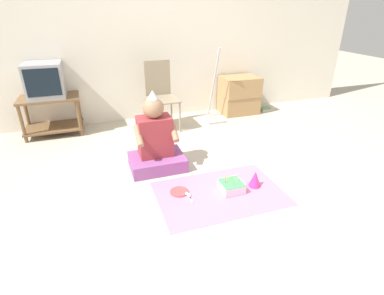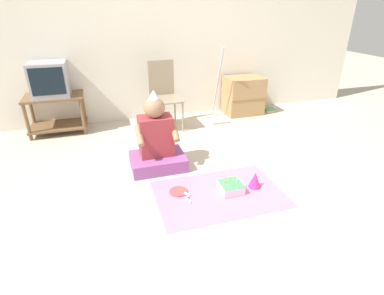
{
  "view_description": "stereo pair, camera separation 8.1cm",
  "coord_description": "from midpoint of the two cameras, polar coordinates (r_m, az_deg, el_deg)",
  "views": [
    {
      "loc": [
        -1.06,
        -2.13,
        1.6
      ],
      "look_at": [
        -0.22,
        0.33,
        0.35
      ],
      "focal_mm": 28.0,
      "sensor_mm": 36.0,
      "label": 1
    },
    {
      "loc": [
        -0.98,
        -2.16,
        1.6
      ],
      "look_at": [
        -0.22,
        0.33,
        0.35
      ],
      "focal_mm": 28.0,
      "sensor_mm": 36.0,
      "label": 2
    }
  ],
  "objects": [
    {
      "name": "wall_back",
      "position": [
        4.56,
        -6.28,
        21.49
      ],
      "size": [
        6.4,
        0.06,
        2.55
      ],
      "color": "silver",
      "rests_on": "ground_plane"
    },
    {
      "name": "plastic_spoon_near",
      "position": [
        2.8,
        -1.7,
        -8.97
      ],
      "size": [
        0.04,
        0.15,
        0.01
      ],
      "color": "white",
      "rests_on": "party_cloth"
    },
    {
      "name": "dust_mop",
      "position": [
        4.46,
        3.91,
        8.73
      ],
      "size": [
        0.28,
        0.4,
        1.08
      ],
      "color": "#B2ADA3",
      "rests_on": "ground_plane"
    },
    {
      "name": "paper_plate",
      "position": [
        2.84,
        -3.27,
        -8.4
      ],
      "size": [
        0.17,
        0.17,
        0.01
      ],
      "color": "#D84C4C",
      "rests_on": "party_cloth"
    },
    {
      "name": "folding_chair",
      "position": [
        4.21,
        -6.63,
        10.51
      ],
      "size": [
        0.42,
        0.44,
        0.91
      ],
      "color": "gray",
      "rests_on": "ground_plane"
    },
    {
      "name": "person_seated",
      "position": [
        3.17,
        -7.65,
        0.79
      ],
      "size": [
        0.57,
        0.43,
        0.84
      ],
      "color": "#8C4C8C",
      "rests_on": "ground_plane"
    },
    {
      "name": "cardboard_box_stack",
      "position": [
        4.87,
        8.49,
        9.86
      ],
      "size": [
        0.58,
        0.43,
        0.58
      ],
      "color": "#A87F51",
      "rests_on": "ground_plane"
    },
    {
      "name": "tv",
      "position": [
        4.31,
        -26.74,
        11.4
      ],
      "size": [
        0.45,
        0.44,
        0.43
      ],
      "color": "#99999E",
      "rests_on": "tv_stand"
    },
    {
      "name": "birthday_cake",
      "position": [
        2.86,
        6.69,
        -7.33
      ],
      "size": [
        0.2,
        0.2,
        0.17
      ],
      "color": "silver",
      "rests_on": "party_cloth"
    },
    {
      "name": "party_cloth",
      "position": [
        2.84,
        4.53,
        -8.68
      ],
      "size": [
        1.17,
        0.78,
        0.01
      ],
      "color": "pink",
      "rests_on": "ground_plane"
    },
    {
      "name": "plastic_spoon_far",
      "position": [
        2.77,
        -1.33,
        -9.27
      ],
      "size": [
        0.04,
        0.15,
        0.01
      ],
      "color": "white",
      "rests_on": "party_cloth"
    },
    {
      "name": "book_pile",
      "position": [
        5.13,
        13.23,
        7.13
      ],
      "size": [
        0.17,
        0.14,
        0.05
      ],
      "color": "beige",
      "rests_on": "ground_plane"
    },
    {
      "name": "party_hat_blue",
      "position": [
        2.94,
        11.16,
        -5.86
      ],
      "size": [
        0.12,
        0.12,
        0.16
      ],
      "color": "#CC338C",
      "rests_on": "party_cloth"
    },
    {
      "name": "tv_stand",
      "position": [
        4.42,
        -25.66,
        6.11
      ],
      "size": [
        0.74,
        0.45,
        0.51
      ],
      "color": "brown",
      "rests_on": "ground_plane"
    },
    {
      "name": "ground_plane",
      "position": [
        2.87,
        5.56,
        -8.41
      ],
      "size": [
        16.0,
        16.0,
        0.0
      ],
      "primitive_type": "plane",
      "color": "#BCB29E"
    }
  ]
}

